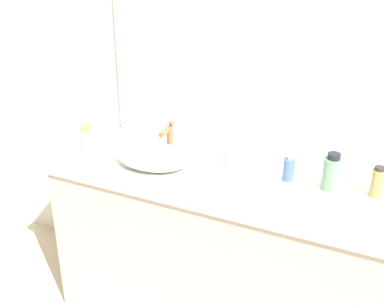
% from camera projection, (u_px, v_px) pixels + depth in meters
% --- Properties ---
extents(bathroom_wall_rear, '(6.00, 0.06, 2.60)m').
position_uv_depth(bathroom_wall_rear, '(260.00, 59.00, 2.22)').
color(bathroom_wall_rear, silver).
rests_on(bathroom_wall_rear, ground).
extents(vanity_counter, '(1.69, 0.57, 0.85)m').
position_uv_depth(vanity_counter, '(228.00, 254.00, 2.31)').
color(vanity_counter, beige).
rests_on(vanity_counter, ground).
extents(wall_mirror_panel, '(1.52, 0.01, 1.28)m').
position_uv_depth(wall_mirror_panel, '(260.00, 18.00, 2.11)').
color(wall_mirror_panel, '#B2BCC6').
rests_on(wall_mirror_panel, vanity_counter).
extents(sink_basin, '(0.36, 0.26, 0.09)m').
position_uv_depth(sink_basin, '(153.00, 157.00, 2.22)').
color(sink_basin, white).
rests_on(sink_basin, vanity_counter).
extents(faucet, '(0.03, 0.12, 0.16)m').
position_uv_depth(faucet, '(169.00, 136.00, 2.32)').
color(faucet, brown).
rests_on(faucet, vanity_counter).
extents(soap_dispenser, '(0.05, 0.05, 0.15)m').
position_uv_depth(soap_dispenser, '(289.00, 168.00, 2.07)').
color(soap_dispenser, '#4867A2').
rests_on(soap_dispenser, vanity_counter).
extents(lotion_bottle, '(0.08, 0.08, 0.16)m').
position_uv_depth(lotion_bottle, '(332.00, 173.00, 1.99)').
color(lotion_bottle, '#73A77D').
rests_on(lotion_bottle, vanity_counter).
extents(perfume_bottle, '(0.07, 0.07, 0.13)m').
position_uv_depth(perfume_bottle, '(88.00, 139.00, 2.36)').
color(perfume_bottle, silver).
rests_on(perfume_bottle, vanity_counter).
extents(spray_can, '(0.05, 0.05, 0.13)m').
position_uv_depth(spray_can, '(377.00, 182.00, 1.94)').
color(spray_can, '#A39351').
rests_on(spray_can, vanity_counter).
extents(tissue_box, '(0.13, 0.13, 0.17)m').
position_uv_depth(tissue_box, '(246.00, 152.00, 2.19)').
color(tissue_box, silver).
rests_on(tissue_box, vanity_counter).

